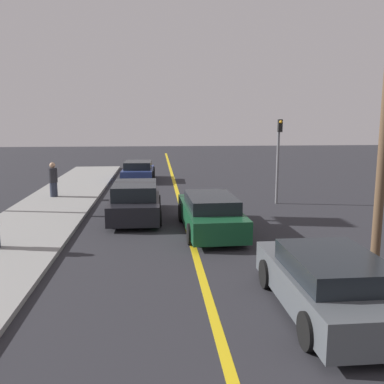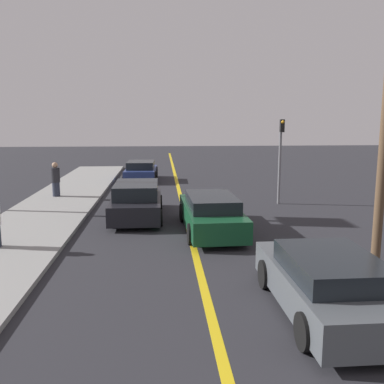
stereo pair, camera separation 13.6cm
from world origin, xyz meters
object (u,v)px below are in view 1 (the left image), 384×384
Objects in this scene: car_near_right_lane at (329,283)px; traffic_light at (278,152)px; pedestrian_mid_group at (53,180)px; car_ahead_center at (210,213)px; car_parked_left_lot at (138,171)px; car_far_distant at (135,201)px.

car_near_right_lane is 1.14× the size of traffic_light.
car_near_right_lane is 15.18m from pedestrian_mid_group.
car_parked_left_lot is at bearing 101.25° from car_ahead_center.
car_parked_left_lot is 1.05× the size of traffic_light.
pedestrian_mid_group is at bearing 133.96° from car_ahead_center.
car_parked_left_lot is at bearing 129.69° from traffic_light.
car_near_right_lane is 0.92× the size of car_far_distant.
car_far_distant reaches higher than car_near_right_lane.
car_parked_left_lot is (-0.29, 10.04, -0.06)m from car_far_distant.
car_parked_left_lot is 6.97m from pedestrian_mid_group.
pedestrian_mid_group is 10.53m from traffic_light.
car_ahead_center is 12.64m from car_parked_left_lot.
pedestrian_mid_group is at bearing 122.19° from car_near_right_lane.
car_ahead_center is 1.29× the size of traffic_light.
pedestrian_mid_group is (-6.66, 6.43, 0.30)m from car_ahead_center.
traffic_light is at bearing 49.22° from car_ahead_center.
traffic_light reaches higher than car_parked_left_lot.
pedestrian_mid_group reaches higher than car_parked_left_lot.
traffic_light is at bearing -10.83° from pedestrian_mid_group.
traffic_light reaches higher than car_near_right_lane.
traffic_light is at bearing -48.56° from car_parked_left_lot.
pedestrian_mid_group is (-8.21, 12.76, 0.32)m from car_near_right_lane.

